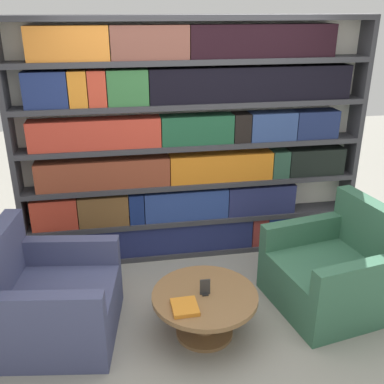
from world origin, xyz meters
The scene contains 7 objects.
ground_plane centered at (0.00, 0.00, 0.00)m, with size 14.00×14.00×0.00m, color gray.
bookshelf centered at (-0.02, 1.44, 1.18)m, with size 3.43×0.30×2.39m.
armchair_left centered at (-1.35, 0.31, 0.30)m, with size 1.05×1.04×0.91m.
armchair_right centered at (1.06, 0.32, 0.30)m, with size 1.08×1.07×0.91m.
coffee_table centered at (-0.14, 0.10, 0.27)m, with size 0.84×0.84×0.38m.
table_sign centered at (-0.14, 0.10, 0.44)m, with size 0.08×0.06×0.13m.
stray_book centered at (-0.33, -0.06, 0.40)m, with size 0.20×0.22×0.03m.
Camera 1 is at (-0.74, -2.77, 2.47)m, focal length 42.00 mm.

